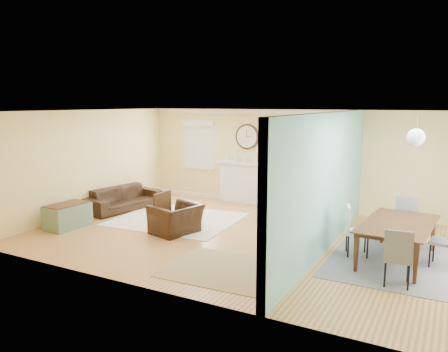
# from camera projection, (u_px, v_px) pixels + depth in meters

# --- Properties ---
(floor) EXTENTS (9.00, 9.00, 0.00)m
(floor) POSITION_uv_depth(u_px,v_px,m) (251.00, 238.00, 9.04)
(floor) COLOR olive
(floor) RESTS_ON ground
(wall_back) EXTENTS (9.00, 0.02, 2.60)m
(wall_back) POSITION_uv_depth(u_px,v_px,m) (299.00, 160.00, 11.44)
(wall_back) COLOR #E9CE6E
(wall_back) RESTS_ON ground
(wall_front) EXTENTS (9.00, 0.02, 2.60)m
(wall_front) POSITION_uv_depth(u_px,v_px,m) (164.00, 207.00, 6.22)
(wall_front) COLOR #E9CE6E
(wall_front) RESTS_ON ground
(wall_left) EXTENTS (0.02, 6.00, 2.60)m
(wall_left) POSITION_uv_depth(u_px,v_px,m) (88.00, 162.00, 10.92)
(wall_left) COLOR #E9CE6E
(wall_left) RESTS_ON ground
(ceiling) EXTENTS (9.00, 6.00, 0.02)m
(ceiling) POSITION_uv_depth(u_px,v_px,m) (253.00, 112.00, 8.61)
(ceiling) COLOR white
(ceiling) RESTS_ON wall_back
(partition) EXTENTS (0.17, 6.00, 2.60)m
(partition) POSITION_uv_depth(u_px,v_px,m) (330.00, 177.00, 8.36)
(partition) COLOR #E9CE6E
(partition) RESTS_ON ground
(fireplace) EXTENTS (1.70, 0.30, 1.17)m
(fireplace) POSITION_uv_depth(u_px,v_px,m) (246.00, 182.00, 12.15)
(fireplace) COLOR white
(fireplace) RESTS_ON ground
(wall_clock) EXTENTS (0.70, 0.07, 0.70)m
(wall_clock) POSITION_uv_depth(u_px,v_px,m) (247.00, 137.00, 12.01)
(wall_clock) COLOR #442512
(wall_clock) RESTS_ON wall_back
(window_left) EXTENTS (1.05, 0.13, 1.42)m
(window_left) POSITION_uv_depth(u_px,v_px,m) (199.00, 141.00, 12.76)
(window_left) COLOR white
(window_left) RESTS_ON wall_back
(window_right) EXTENTS (1.05, 0.13, 1.42)m
(window_right) POSITION_uv_depth(u_px,v_px,m) (301.00, 146.00, 11.31)
(window_right) COLOR white
(window_right) RESTS_ON wall_back
(pendant) EXTENTS (0.30, 0.30, 0.55)m
(pendant) POSITION_uv_depth(u_px,v_px,m) (416.00, 137.00, 7.28)
(pendant) COLOR gold
(pendant) RESTS_ON ceiling
(rug_cream) EXTENTS (2.97, 2.62, 0.02)m
(rug_cream) POSITION_uv_depth(u_px,v_px,m) (177.00, 219.00, 10.48)
(rug_cream) COLOR #F3EBCC
(rug_cream) RESTS_ON floor
(rug_jute) EXTENTS (2.04, 1.69, 0.01)m
(rug_jute) POSITION_uv_depth(u_px,v_px,m) (227.00, 269.00, 7.33)
(rug_jute) COLOR #978459
(rug_jute) RESTS_ON floor
(rug_grey) EXTENTS (2.25, 2.81, 0.01)m
(rug_grey) POSITION_uv_depth(u_px,v_px,m) (398.00, 261.00, 7.71)
(rug_grey) COLOR slate
(rug_grey) RESTS_ON floor
(sofa) EXTENTS (1.12, 2.15, 0.60)m
(sofa) POSITION_uv_depth(u_px,v_px,m) (124.00, 198.00, 11.43)
(sofa) COLOR black
(sofa) RESTS_ON floor
(eames_chair) EXTENTS (1.07, 1.16, 0.63)m
(eames_chair) POSITION_uv_depth(u_px,v_px,m) (176.00, 219.00, 9.33)
(eames_chair) COLOR black
(eames_chair) RESTS_ON floor
(green_chair) EXTENTS (0.83, 0.84, 0.61)m
(green_chair) POSITION_uv_depth(u_px,v_px,m) (284.00, 203.00, 10.84)
(green_chair) COLOR #147341
(green_chair) RESTS_ON floor
(trunk) EXTENTS (0.62, 0.98, 0.55)m
(trunk) POSITION_uv_depth(u_px,v_px,m) (67.00, 216.00, 9.77)
(trunk) COLOR slate
(trunk) RESTS_ON floor
(credenza) EXTENTS (0.54, 1.60, 0.80)m
(credenza) POSITION_uv_depth(u_px,v_px,m) (332.00, 208.00, 9.95)
(credenza) COLOR #976A4A
(credenza) RESTS_ON floor
(tv) EXTENTS (0.27, 1.07, 0.61)m
(tv) POSITION_uv_depth(u_px,v_px,m) (333.00, 178.00, 9.84)
(tv) COLOR black
(tv) RESTS_ON credenza
(garden_stool) EXTENTS (0.35, 0.35, 0.52)m
(garden_stool) POSITION_uv_depth(u_px,v_px,m) (317.00, 226.00, 8.98)
(garden_stool) COLOR white
(garden_stool) RESTS_ON floor
(potted_plant) EXTENTS (0.44, 0.44, 0.37)m
(potted_plant) POSITION_uv_depth(u_px,v_px,m) (318.00, 205.00, 8.90)
(potted_plant) COLOR #337F33
(potted_plant) RESTS_ON garden_stool
(dining_table) EXTENTS (1.27, 2.08, 0.70)m
(dining_table) POSITION_uv_depth(u_px,v_px,m) (399.00, 242.00, 7.65)
(dining_table) COLOR #442512
(dining_table) RESTS_ON floor
(dining_chair_n) EXTENTS (0.43, 0.43, 0.93)m
(dining_chair_n) POSITION_uv_depth(u_px,v_px,m) (405.00, 218.00, 8.51)
(dining_chair_n) COLOR slate
(dining_chair_n) RESTS_ON floor
(dining_chair_s) EXTENTS (0.45, 0.45, 0.91)m
(dining_chair_s) POSITION_uv_depth(u_px,v_px,m) (398.00, 252.00, 6.62)
(dining_chair_s) COLOR slate
(dining_chair_s) RESTS_ON floor
(dining_chair_w) EXTENTS (0.52, 0.52, 0.93)m
(dining_chair_w) POSITION_uv_depth(u_px,v_px,m) (358.00, 227.00, 7.93)
(dining_chair_w) COLOR white
(dining_chair_w) RESTS_ON floor
(dining_chair_e) EXTENTS (0.47, 0.47, 0.94)m
(dining_chair_e) POSITION_uv_depth(u_px,v_px,m) (444.00, 236.00, 7.36)
(dining_chair_e) COLOR slate
(dining_chair_e) RESTS_ON floor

